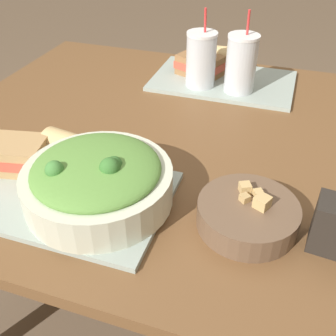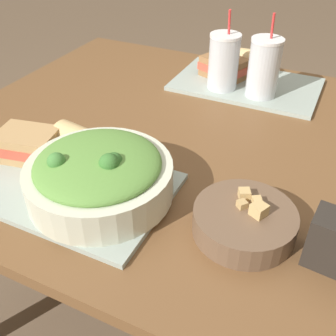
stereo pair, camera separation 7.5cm
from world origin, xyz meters
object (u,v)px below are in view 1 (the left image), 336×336
baguette_near (79,151)px  drink_cup_red (241,65)px  sandwich_near (16,155)px  drink_cup_dark (201,61)px  salad_bowl (98,180)px  sandwich_far (200,65)px  baguette_far (217,56)px  soup_bowl (248,214)px

baguette_near → drink_cup_red: 0.56m
baguette_near → drink_cup_red: drink_cup_red is taller
sandwich_near → drink_cup_dark: (0.28, 0.54, 0.04)m
salad_bowl → sandwich_far: 0.67m
drink_cup_red → sandwich_far: bearing=151.2°
baguette_far → drink_cup_red: drink_cup_red is taller
sandwich_near → baguette_near: (0.13, 0.05, 0.00)m
soup_bowl → sandwich_far: 0.68m
sandwich_near → drink_cup_red: drink_cup_red is taller
salad_bowl → sandwich_near: salad_bowl is taller
salad_bowl → baguette_far: 0.76m
salad_bowl → soup_bowl: 0.30m
baguette_near → drink_cup_dark: (0.15, 0.49, 0.04)m
baguette_near → baguette_far: (0.17, 0.66, -0.00)m
drink_cup_red → soup_bowl: bearing=-78.1°
baguette_far → sandwich_far: bearing=154.1°
baguette_near → baguette_far: same height
soup_bowl → sandwich_near: size_ratio=1.23×
soup_bowl → salad_bowl: bearing=-173.4°
drink_cup_red → baguette_far: bearing=122.5°
soup_bowl → sandwich_near: (-0.51, 0.01, 0.02)m
baguette_far → drink_cup_red: (0.11, -0.17, 0.04)m
baguette_near → soup_bowl: bearing=-89.9°
salad_bowl → soup_bowl: salad_bowl is taller
sandwich_near → drink_cup_dark: size_ratio=0.66×
soup_bowl → baguette_near: size_ratio=1.07×
soup_bowl → drink_cup_red: size_ratio=0.80×
soup_bowl → baguette_near: baguette_near is taller
baguette_near → drink_cup_dark: drink_cup_dark is taller
baguette_far → drink_cup_dark: bearing=170.8°
sandwich_far → baguette_far: bearing=89.1°
sandwich_near → salad_bowl: bearing=-22.5°
drink_cup_red → sandwich_near: bearing=-126.2°
drink_cup_red → salad_bowl: bearing=-106.5°
sandwich_far → drink_cup_dark: (0.02, -0.08, 0.04)m
sandwich_near → drink_cup_dark: drink_cup_dark is taller
baguette_far → drink_cup_red: 0.20m
baguette_near → sandwich_far: baguette_near is taller
sandwich_near → baguette_far: 0.77m
drink_cup_dark → drink_cup_red: drink_cup_red is taller
baguette_far → drink_cup_dark: size_ratio=0.63×
salad_bowl → drink_cup_red: bearing=73.5°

